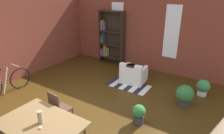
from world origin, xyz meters
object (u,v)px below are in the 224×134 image
at_px(bicycle_second, 6,83).
at_px(potted_plant_by_shelf, 185,95).
at_px(vase_on_table, 40,117).
at_px(dining_table, 41,126).
at_px(potted_plant_window, 139,114).
at_px(dining_chair_far_left, 59,108).
at_px(armchair_white, 133,75).
at_px(potted_plant_corner, 203,87).
at_px(bookshelf_tall, 110,38).

bearing_deg(bicycle_second, potted_plant_by_shelf, 25.90).
xyz_separation_m(vase_on_table, potted_plant_by_shelf, (1.89, 3.37, -0.57)).
distance_m(dining_table, potted_plant_window, 2.26).
bearing_deg(potted_plant_by_shelf, dining_table, -119.34).
bearing_deg(potted_plant_by_shelf, bicycle_second, -154.10).
xyz_separation_m(dining_table, vase_on_table, (0.01, 0.00, 0.21)).
relative_size(dining_chair_far_left, armchair_white, 1.09).
height_order(bicycle_second, potted_plant_by_shelf, bicycle_second).
bearing_deg(potted_plant_window, armchair_white, 119.97).
bearing_deg(bicycle_second, dining_chair_far_left, -5.18).
xyz_separation_m(dining_table, dining_chair_far_left, (-0.37, 0.76, -0.16)).
height_order(bicycle_second, potted_plant_corner, bicycle_second).
xyz_separation_m(vase_on_table, bicycle_second, (-3.01, 1.00, -0.53)).
relative_size(dining_table, potted_plant_by_shelf, 2.71).
height_order(bookshelf_tall, potted_plant_by_shelf, bookshelf_tall).
height_order(dining_table, potted_plant_window, dining_table).
relative_size(dining_table, vase_on_table, 6.39).
height_order(armchair_white, potted_plant_by_shelf, armchair_white).
relative_size(bicycle_second, potted_plant_by_shelf, 2.81).
xyz_separation_m(bicycle_second, potted_plant_corner, (5.25, 3.24, -0.08)).
bearing_deg(potted_plant_window, bookshelf_tall, 132.31).
distance_m(dining_chair_far_left, potted_plant_window, 1.92).
height_order(dining_chair_far_left, potted_plant_corner, dining_chair_far_left).
bearing_deg(vase_on_table, dining_table, 180.00).
height_order(vase_on_table, bicycle_second, vase_on_table).
bearing_deg(potted_plant_corner, dining_table, -117.98).
xyz_separation_m(potted_plant_by_shelf, potted_plant_window, (-0.73, -1.48, -0.05)).
bearing_deg(dining_table, potted_plant_corner, 62.02).
bearing_deg(armchair_white, vase_on_table, -89.79).
distance_m(dining_table, potted_plant_by_shelf, 3.89).
distance_m(vase_on_table, dining_chair_far_left, 0.93).
bearing_deg(dining_chair_far_left, potted_plant_by_shelf, 49.06).
distance_m(vase_on_table, bicycle_second, 3.21).
bearing_deg(vase_on_table, potted_plant_corner, 62.12).
height_order(dining_table, potted_plant_by_shelf, dining_table).
xyz_separation_m(bookshelf_tall, potted_plant_corner, (4.04, -0.91, -0.83)).
bearing_deg(armchair_white, bicycle_second, -135.66).
bearing_deg(vase_on_table, bookshelf_tall, 109.31).
distance_m(potted_plant_by_shelf, potted_plant_corner, 0.93).
bearing_deg(dining_chair_far_left, dining_table, -63.95).
relative_size(armchair_white, potted_plant_by_shelf, 1.46).
bearing_deg(dining_chair_far_left, vase_on_table, -63.36).
bearing_deg(vase_on_table, potted_plant_window, 58.52).
bearing_deg(bookshelf_tall, potted_plant_corner, -12.67).
relative_size(dining_table, dining_chair_far_left, 1.70).
distance_m(bicycle_second, potted_plant_window, 4.26).
height_order(bookshelf_tall, potted_plant_corner, bookshelf_tall).
distance_m(armchair_white, bicycle_second, 4.19).
xyz_separation_m(dining_chair_far_left, armchair_white, (0.37, 3.16, -0.23)).
xyz_separation_m(armchair_white, potted_plant_corner, (2.25, 0.31, 0.00)).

